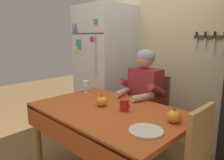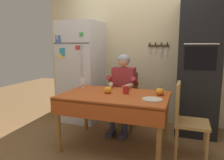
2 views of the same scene
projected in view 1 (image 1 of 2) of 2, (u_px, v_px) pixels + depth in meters
back_wall_assembly at (183, 43)px, 2.64m from camera, size 3.70×0.13×2.60m
refrigerator at (105, 69)px, 3.14m from camera, size 0.68×0.71×1.80m
dining_table at (107, 118)px, 1.92m from camera, size 1.40×0.90×0.74m
chair_behind_person at (150, 110)px, 2.55m from camera, size 0.40×0.40×0.93m
seated_person at (141, 95)px, 2.38m from camera, size 0.47×0.55×1.25m
coffee_mug at (124, 105)px, 1.86m from camera, size 0.11×0.08×0.10m
wine_glass at (86, 84)px, 2.45m from camera, size 0.07×0.07×0.14m
pumpkin_large at (174, 116)px, 1.61m from camera, size 0.11×0.11×0.12m
pumpkin_medium at (102, 101)px, 1.99m from camera, size 0.11×0.11×0.11m
serving_tray at (146, 131)px, 1.46m from camera, size 0.24×0.24×0.02m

